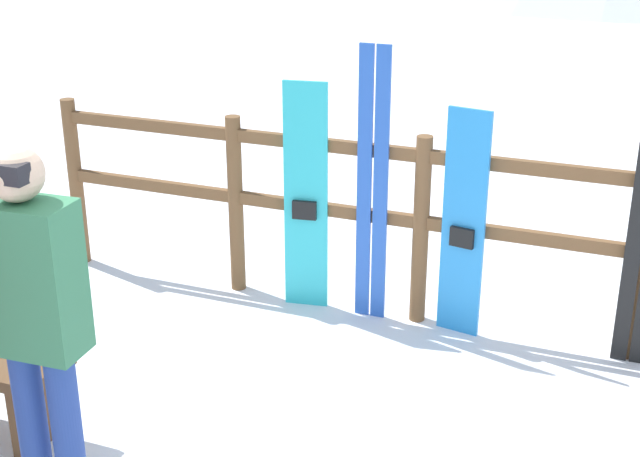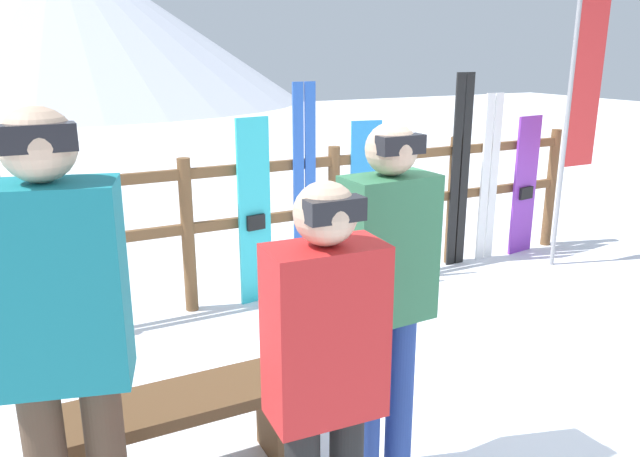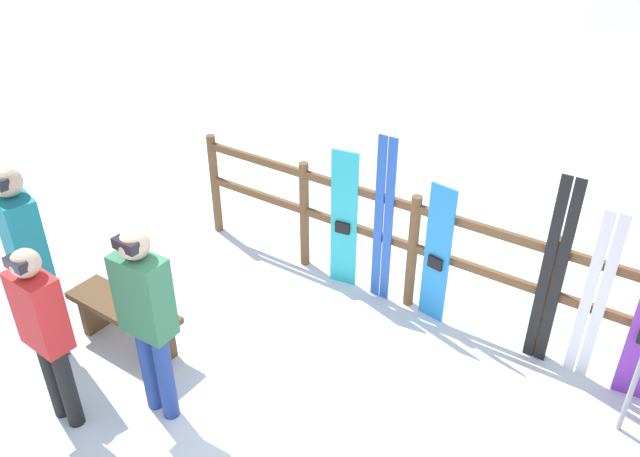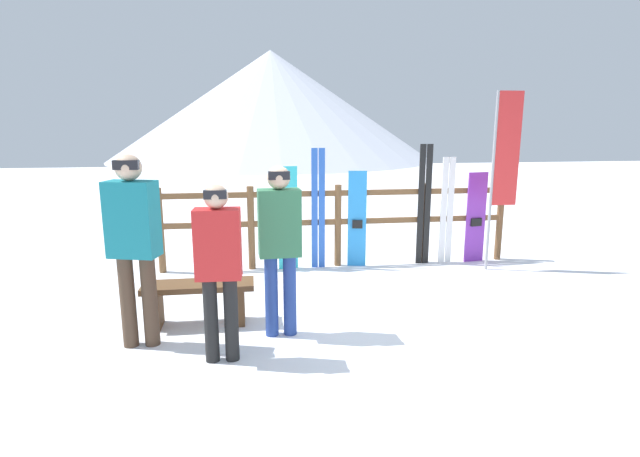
# 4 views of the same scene
# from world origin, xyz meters

# --- Properties ---
(fence) EXTENTS (5.18, 0.10, 1.21)m
(fence) POSITION_xyz_m (-0.00, 2.15, 0.72)
(fence) COLOR brown
(fence) RESTS_ON ground
(person_plaid_green) EXTENTS (0.42, 0.24, 1.70)m
(person_plaid_green) POSITION_xyz_m (-0.99, -0.22, 1.00)
(person_plaid_green) COLOR navy
(person_plaid_green) RESTS_ON ground
(snowboard_cyan) EXTENTS (0.28, 0.09, 1.50)m
(snowboard_cyan) POSITION_xyz_m (-0.74, 2.09, 0.74)
(snowboard_cyan) COLOR #2DBFCC
(snowboard_cyan) RESTS_ON ground
(ski_pair_blue) EXTENTS (0.19, 0.02, 1.75)m
(ski_pair_blue) POSITION_xyz_m (-0.30, 2.10, 0.87)
(ski_pair_blue) COLOR blue
(ski_pair_blue) RESTS_ON ground
(snowboard_blue) EXTENTS (0.27, 0.09, 1.42)m
(snowboard_blue) POSITION_xyz_m (0.27, 2.09, 0.71)
(snowboard_blue) COLOR #288CE0
(snowboard_blue) RESTS_ON ground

